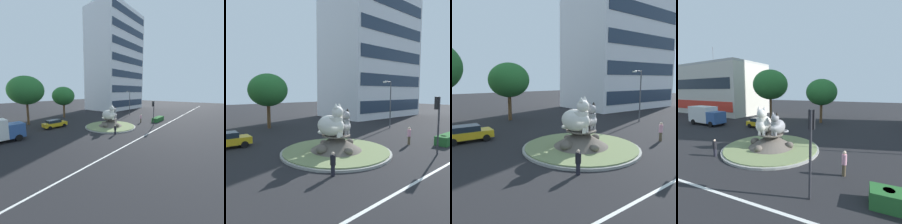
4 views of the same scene
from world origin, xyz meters
TOP-DOWN VIEW (x-y plane):
  - ground_plane at (0.00, 0.00)m, footprint 160.00×160.00m
  - lane_centreline at (0.00, -7.67)m, footprint 112.00×0.20m
  - roundabout_island at (-0.01, -0.00)m, footprint 9.46×9.46m
  - cat_statue_white at (-0.68, -0.26)m, footprint 2.21×2.97m
  - cat_statue_grey at (0.74, -0.01)m, footprint 1.56×2.31m
  - traffic_light_mast at (5.94, -5.97)m, footprint 0.33×0.46m
  - office_tower at (25.49, 17.46)m, footprint 20.38×13.75m
  - clipped_hedge_strip at (11.13, -5.12)m, footprint 4.56×1.20m
  - broadleaf_tree_behind_island at (1.07, 15.90)m, footprint 5.49×5.49m
  - second_tree_near_tower at (-8.50, 14.41)m, footprint 6.65×6.65m
  - streetlight_arm at (13.82, 4.13)m, footprint 2.69×0.85m
  - pedestrian_black_shirt at (-3.55, -3.72)m, footprint 0.35×0.35m
  - pedestrian_pink_shirt at (7.30, -2.72)m, footprint 0.34×0.34m
  - sedan_on_far_lane at (-6.71, 7.94)m, footprint 4.34×2.22m
  - litter_bin at (9.72, -5.07)m, footprint 0.56×0.56m

SIDE VIEW (x-z plane):
  - ground_plane at x=0.00m, z-range 0.00..0.00m
  - lane_centreline at x=0.00m, z-range 0.00..0.01m
  - clipped_hedge_strip at x=11.13m, z-range 0.00..0.90m
  - litter_bin at x=9.72m, z-range 0.00..0.90m
  - roundabout_island at x=-0.01m, z-range -0.23..1.37m
  - sedan_on_far_lane at x=-6.71m, z-range 0.04..1.53m
  - pedestrian_black_shirt at x=-3.55m, z-range 0.04..1.58m
  - pedestrian_pink_shirt at x=7.30m, z-range 0.06..1.84m
  - cat_statue_grey at x=0.74m, z-range 1.30..3.53m
  - cat_statue_white at x=-0.68m, z-range 1.23..3.99m
  - traffic_light_mast at x=5.94m, z-range 0.96..5.81m
  - streetlight_arm at x=13.82m, z-range 0.65..7.39m
  - broadleaf_tree_behind_island at x=1.07m, z-range 1.57..9.42m
  - second_tree_near_tower at x=-8.50m, z-range 2.03..11.79m
  - office_tower at x=25.49m, z-range 0.00..34.88m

